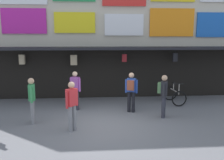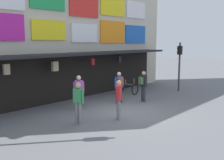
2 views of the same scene
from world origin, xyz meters
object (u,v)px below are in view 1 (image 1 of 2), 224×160
object	(u,v)px
bicycle_parked	(175,95)
pedestrian_in_white	(163,93)
pedestrian_in_yellow	(72,103)
pedestrian_in_red	(131,89)
pedestrian_in_purple	(75,88)
pedestrian_in_green	(32,98)

from	to	relation	value
bicycle_parked	pedestrian_in_white	size ratio (longest dim) A/B	0.72
bicycle_parked	pedestrian_in_yellow	distance (m)	5.55
pedestrian_in_red	pedestrian_in_purple	xyz separation A→B (m)	(-2.35, 0.54, -0.04)
pedestrian_in_red	pedestrian_in_green	bearing A→B (deg)	-164.25
pedestrian_in_red	pedestrian_in_yellow	xyz separation A→B (m)	(-2.26, -1.89, -0.04)
bicycle_parked	pedestrian_in_green	world-z (taller)	pedestrian_in_green
pedestrian_in_red	pedestrian_in_purple	distance (m)	2.41
pedestrian_in_white	pedestrian_in_purple	distance (m)	3.72
pedestrian_in_green	pedestrian_in_red	bearing A→B (deg)	15.75
bicycle_parked	pedestrian_in_green	distance (m)	6.49
pedestrian_in_green	pedestrian_in_yellow	bearing A→B (deg)	-28.81
bicycle_parked	pedestrian_in_purple	bearing A→B (deg)	-171.46
pedestrian_in_white	pedestrian_in_yellow	world-z (taller)	same
pedestrian_in_green	pedestrian_in_yellow	size ratio (longest dim) A/B	1.00
bicycle_parked	pedestrian_in_green	xyz separation A→B (m)	(-6.05, -2.30, 0.55)
bicycle_parked	pedestrian_in_white	distance (m)	2.35
pedestrian_in_white	pedestrian_in_green	size ratio (longest dim) A/B	1.00
bicycle_parked	pedestrian_in_purple	distance (m)	4.72
pedestrian_in_white	pedestrian_in_yellow	bearing A→B (deg)	-161.31
pedestrian_in_red	pedestrian_in_white	distance (m)	1.36
pedestrian_in_green	pedestrian_in_purple	xyz separation A→B (m)	(1.42, 1.60, 0.00)
pedestrian_in_yellow	pedestrian_in_green	bearing A→B (deg)	151.19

